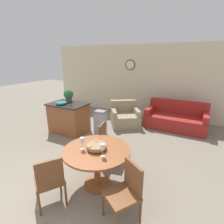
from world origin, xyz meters
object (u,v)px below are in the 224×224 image
(potted_plant, at_px, (69,95))
(kitchen_island, at_px, (69,118))
(fruit_bowl, at_px, (97,146))
(armchair, at_px, (125,117))
(dining_chair_near_right, at_px, (126,190))
(trash_bin, at_px, (100,123))
(couch, at_px, (176,119))
(dining_chair_far_side, at_px, (107,141))
(teal_bowl, at_px, (61,103))
(wine_glass_left, at_px, (82,141))
(wine_glass_right, at_px, (102,147))
(dining_chair_near_left, at_px, (50,179))
(dining_table, at_px, (97,158))

(potted_plant, bearing_deg, kitchen_island, -56.96)
(fruit_bowl, bearing_deg, armchair, 104.40)
(dining_chair_near_right, distance_m, trash_bin, 2.91)
(kitchen_island, xyz_separation_m, couch, (2.89, 1.84, -0.16))
(dining_chair_near_right, xyz_separation_m, couch, (0.11, 3.88, -0.19))
(dining_chair_far_side, height_order, teal_bowl, teal_bowl)
(wine_glass_left, relative_size, wine_glass_right, 1.00)
(dining_chair_far_side, xyz_separation_m, potted_plant, (-1.97, 1.08, 0.63))
(kitchen_island, height_order, teal_bowl, teal_bowl)
(dining_chair_near_right, bearing_deg, armchair, -32.42)
(dining_chair_far_side, bearing_deg, couch, 147.49)
(dining_chair_near_right, bearing_deg, dining_chair_far_side, -17.45)
(wine_glass_left, height_order, teal_bowl, teal_bowl)
(teal_bowl, bearing_deg, potted_plant, 95.71)
(dining_chair_near_left, distance_m, kitchen_island, 2.89)
(dining_chair_far_side, relative_size, kitchen_island, 0.76)
(teal_bowl, relative_size, armchair, 0.26)
(wine_glass_left, bearing_deg, armchair, 99.96)
(fruit_bowl, height_order, armchair, fruit_bowl)
(dining_chair_near_left, relative_size, potted_plant, 2.31)
(trash_bin, bearing_deg, dining_chair_far_side, -52.41)
(potted_plant, height_order, armchair, potted_plant)
(potted_plant, bearing_deg, wine_glass_left, -44.83)
(dining_chair_near_right, bearing_deg, dining_chair_near_left, 50.05)
(wine_glass_left, bearing_deg, dining_chair_far_side, 90.41)
(dining_chair_far_side, bearing_deg, teal_bowl, -121.13)
(dining_chair_far_side, distance_m, potted_plant, 2.33)
(trash_bin, height_order, armchair, armchair)
(dining_chair_far_side, bearing_deg, potted_plant, -129.88)
(wine_glass_left, height_order, couch, wine_glass_left)
(dining_chair_far_side, bearing_deg, fruit_bowl, 5.03)
(fruit_bowl, distance_m, wine_glass_left, 0.26)
(dining_table, relative_size, armchair, 0.94)
(dining_chair_far_side, relative_size, couch, 0.47)
(dining_chair_far_side, bearing_deg, wine_glass_right, 13.73)
(wine_glass_right, relative_size, kitchen_island, 0.19)
(wine_glass_left, bearing_deg, couch, 73.72)
(dining_chair_near_left, xyz_separation_m, wine_glass_right, (0.59, 0.58, 0.41))
(potted_plant, bearing_deg, armchair, 37.12)
(dining_table, distance_m, armchair, 3.06)
(armchair, bearing_deg, dining_chair_near_right, -99.79)
(wine_glass_right, distance_m, potted_plant, 3.13)
(dining_chair_near_left, distance_m, teal_bowl, 2.86)
(dining_chair_near_left, height_order, dining_chair_far_side, same)
(dining_table, xyz_separation_m, trash_bin, (-1.08, 1.89, -0.20))
(wine_glass_left, xyz_separation_m, potted_plant, (-1.98, 1.97, 0.22))
(kitchen_island, relative_size, potted_plant, 3.02)
(dining_chair_near_left, bearing_deg, trash_bin, 48.60)
(wine_glass_right, height_order, potted_plant, potted_plant)
(couch, bearing_deg, wine_glass_right, -99.51)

